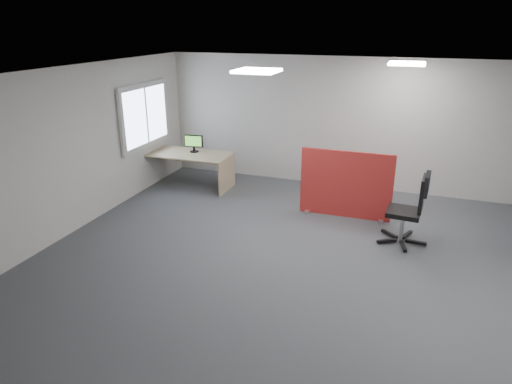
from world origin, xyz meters
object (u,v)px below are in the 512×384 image
(monitor_second, at_px, (194,143))
(office_chair, at_px, (413,205))
(red_divider, at_px, (346,185))
(second_desk, at_px, (190,160))

(monitor_second, height_order, office_chair, office_chair)
(red_divider, bearing_deg, office_chair, -33.27)
(red_divider, distance_m, office_chair, 1.38)
(monitor_second, relative_size, office_chair, 0.34)
(second_desk, bearing_deg, office_chair, -16.23)
(monitor_second, distance_m, office_chair, 4.72)
(red_divider, relative_size, monitor_second, 4.09)
(red_divider, xyz_separation_m, second_desk, (-3.39, 0.58, -0.04))
(monitor_second, bearing_deg, office_chair, -25.16)
(red_divider, relative_size, office_chair, 1.40)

